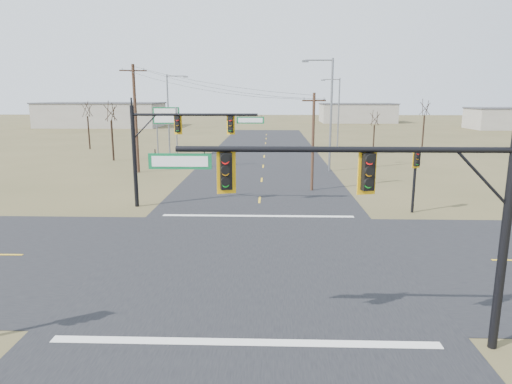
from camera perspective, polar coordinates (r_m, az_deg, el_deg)
ground at (r=21.57m, az=-0.32°, el=-8.24°), size 320.00×320.00×0.00m
road_ew at (r=21.57m, az=-0.32°, el=-8.21°), size 160.00×14.00×0.02m
road_ns at (r=21.57m, az=-0.32°, el=-8.21°), size 14.00×160.00×0.02m
stop_bar_near at (r=14.75m, az=-1.45°, el=-18.25°), size 12.00×0.40×0.01m
stop_bar_far at (r=28.71m, az=0.23°, el=-3.00°), size 12.00×0.40×0.01m
mast_arm_near at (r=13.31m, az=14.19°, el=0.14°), size 10.33×0.53×6.58m
mast_arm_far at (r=30.82m, az=-9.64°, el=7.13°), size 8.84×0.50×6.82m
pedestal_signal_ne at (r=30.65m, az=19.39°, el=3.24°), size 0.67×0.57×4.31m
utility_pole_near at (r=36.17m, az=7.14°, el=6.49°), size 1.86×0.47×7.66m
utility_pole_far at (r=46.05m, az=-14.81°, el=8.98°), size 2.45×0.87×10.35m
highway_sign at (r=57.67m, az=-11.13°, el=8.61°), size 3.22×0.36×6.04m
streetlight_a at (r=45.87m, az=9.08°, el=10.22°), size 3.06×0.35×10.96m
streetlight_b at (r=67.73m, az=10.12°, el=10.19°), size 2.76×0.40×9.86m
streetlight_c at (r=60.62m, az=-10.72°, el=10.08°), size 2.80×0.30×10.06m
bare_tree_a at (r=55.48m, az=-17.72°, el=9.64°), size 3.49×3.49×7.23m
bare_tree_b at (r=68.64m, az=-20.38°, el=9.73°), size 3.59×3.59×7.03m
bare_tree_c at (r=60.56m, az=14.63°, el=8.98°), size 3.17×3.17×5.95m
bare_tree_d at (r=65.26m, az=20.38°, el=9.91°), size 3.35×3.35×7.34m
warehouse_left at (r=117.61m, az=-18.72°, el=9.08°), size 28.00×14.00×5.50m
warehouse_mid at (r=132.55m, az=12.52°, el=9.58°), size 20.00×12.00×5.00m
warehouse_right at (r=118.50m, az=29.35°, el=7.96°), size 18.00×10.00×4.50m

